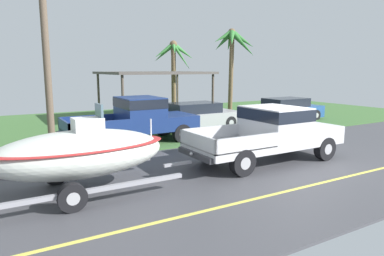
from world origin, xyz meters
The scene contains 10 objects.
ground centered at (0.00, 8.38, -0.01)m, with size 36.00×22.00×0.11m.
pickup_truck_towing centered at (-0.48, 0.72, 1.02)m, with size 5.66×2.10×1.83m.
boat_on_trailer centered at (-6.92, 0.72, 1.03)m, with size 5.59×2.36×2.23m.
parked_pickup_background centered at (-3.33, 5.69, 1.06)m, with size 5.67×2.09×1.93m.
parked_sedan_near centered at (6.73, 7.14, 0.67)m, with size 4.40×1.82×1.38m.
parked_sedan_far centered at (0.52, 7.42, 0.67)m, with size 4.46×1.84×1.38m.
carport_awning centered at (0.02, 11.53, 2.79)m, with size 6.05×4.96×2.93m.
palm_tree_near_left centered at (5.48, 10.99, 4.52)m, with size 3.38×2.60×5.72m.
palm_tree_near_right centered at (2.91, 14.61, 3.80)m, with size 3.13×2.74×5.08m.
utility_pole centered at (-6.90, 5.10, 4.39)m, with size 0.24×1.80×8.47m.
Camera 1 is at (-8.78, -7.93, 3.08)m, focal length 32.72 mm.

